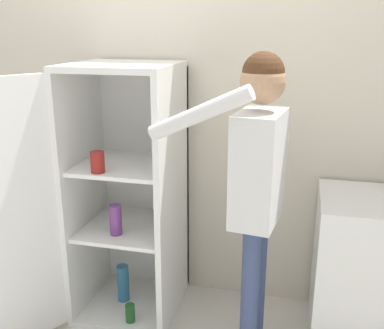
% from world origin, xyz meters
% --- Properties ---
extents(wall_back, '(7.00, 0.06, 2.55)m').
position_xyz_m(wall_back, '(0.00, 0.98, 1.27)').
color(wall_back, beige).
rests_on(wall_back, ground_plane).
extents(refrigerator, '(0.99, 1.14, 1.59)m').
position_xyz_m(refrigerator, '(-0.31, 0.54, 0.79)').
color(refrigerator, white).
rests_on(refrigerator, ground_plane).
extents(person, '(0.67, 0.50, 1.68)m').
position_xyz_m(person, '(0.62, 0.38, 1.09)').
color(person, '#384770').
rests_on(person, ground_plane).
extents(counter, '(0.66, 0.57, 0.89)m').
position_xyz_m(counter, '(1.28, 0.64, 0.44)').
color(counter, white).
rests_on(counter, ground_plane).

